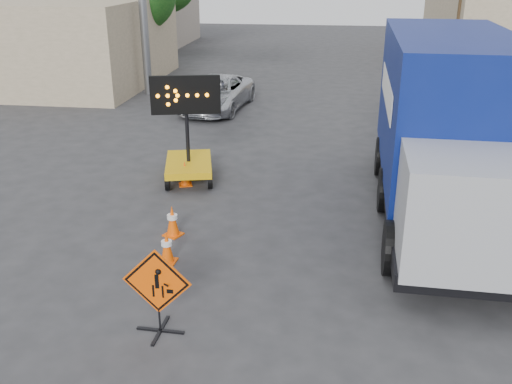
% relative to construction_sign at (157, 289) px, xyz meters
% --- Properties ---
extents(ground, '(100.00, 100.00, 0.00)m').
position_rel_construction_sign_xyz_m(ground, '(0.63, -0.45, -0.80)').
color(ground, '#2D2D30').
rests_on(ground, ground).
extents(curb_right, '(0.40, 60.00, 0.12)m').
position_rel_construction_sign_xyz_m(curb_right, '(7.83, 14.55, -0.74)').
color(curb_right, gray).
rests_on(curb_right, ground).
extents(storefront_left_near, '(14.00, 10.00, 4.00)m').
position_rel_construction_sign_xyz_m(storefront_left_near, '(-13.37, 19.55, 1.20)').
color(storefront_left_near, '#C1AB8B').
rests_on(storefront_left_near, ground).
extents(storefront_left_far, '(12.00, 10.00, 4.40)m').
position_rel_construction_sign_xyz_m(storefront_left_far, '(-14.37, 33.55, 1.40)').
color(storefront_left_far, '#9E9284').
rests_on(storefront_left_far, ground).
extents(construction_sign, '(1.14, 0.81, 1.51)m').
position_rel_construction_sign_xyz_m(construction_sign, '(0.00, 0.00, 0.00)').
color(construction_sign, black).
rests_on(construction_sign, ground).
extents(arrow_board, '(1.81, 2.27, 2.91)m').
position_rel_construction_sign_xyz_m(arrow_board, '(-1.26, 6.91, -0.15)').
color(arrow_board, '#DDA70C').
rests_on(arrow_board, ground).
extents(pickup_truck, '(2.72, 5.02, 1.34)m').
position_rel_construction_sign_xyz_m(pickup_truck, '(-2.16, 15.01, -0.13)').
color(pickup_truck, silver).
rests_on(pickup_truck, ground).
extents(box_truck, '(2.99, 8.82, 4.16)m').
position_rel_construction_sign_xyz_m(box_truck, '(5.19, 5.43, 1.09)').
color(box_truck, black).
rests_on(box_truck, ground).
extents(cone_a, '(0.36, 0.36, 0.67)m').
position_rel_construction_sign_xyz_m(cone_a, '(-0.54, 2.28, -0.47)').
color(cone_a, '#FC5305').
rests_on(cone_a, ground).
extents(cone_b, '(0.47, 0.47, 0.70)m').
position_rel_construction_sign_xyz_m(cone_b, '(-0.76, 3.48, -0.45)').
color(cone_b, '#FC5305').
rests_on(cone_b, ground).
extents(cone_c, '(0.44, 0.44, 0.68)m').
position_rel_construction_sign_xyz_m(cone_c, '(-1.27, 6.50, -0.46)').
color(cone_c, '#FC5305').
rests_on(cone_c, ground).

